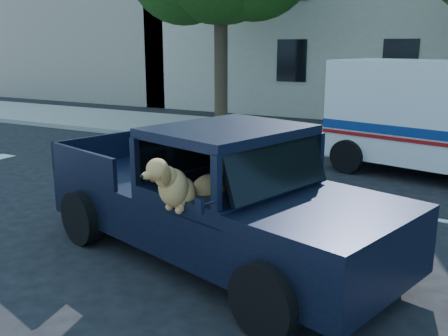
% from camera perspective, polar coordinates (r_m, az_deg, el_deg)
% --- Properties ---
extents(ground, '(120.00, 120.00, 0.00)m').
position_cam_1_polar(ground, '(7.01, -9.07, -9.85)').
color(ground, black).
rests_on(ground, ground).
extents(far_sidewalk, '(60.00, 4.00, 0.15)m').
position_cam_1_polar(far_sidewalk, '(15.06, 12.45, 3.15)').
color(far_sidewalk, gray).
rests_on(far_sidewalk, ground).
extents(lane_stripes, '(21.60, 0.14, 0.01)m').
position_cam_1_polar(lane_stripes, '(9.13, 14.48, -4.38)').
color(lane_stripes, silver).
rests_on(lane_stripes, ground).
extents(building_left, '(12.00, 6.00, 8.00)m').
position_cam_1_polar(building_left, '(28.73, -13.73, 15.94)').
color(building_left, tan).
rests_on(building_left, ground).
extents(pickup_truck, '(5.42, 3.34, 1.82)m').
position_cam_1_polar(pickup_truck, '(6.72, -1.67, -5.12)').
color(pickup_truck, black).
rests_on(pickup_truck, ground).
extents(mail_truck, '(4.87, 3.15, 2.48)m').
position_cam_1_polar(mail_truck, '(11.73, 22.96, 4.37)').
color(mail_truck, silver).
rests_on(mail_truck, ground).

